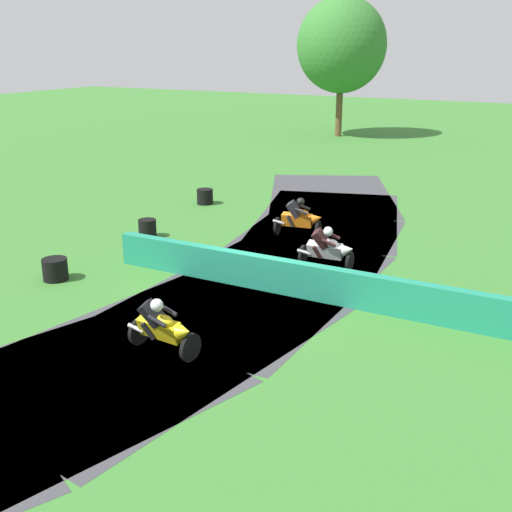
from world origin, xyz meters
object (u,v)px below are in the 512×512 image
object	(u,v)px
motorcycle_lead_yellow	(162,327)
motorcycle_chase_white	(327,249)
tire_stack_mid_a	(55,269)
tire_stack_mid_b	(147,228)
tire_stack_far	(205,197)
motorcycle_trailing_orange	(299,218)

from	to	relation	value
motorcycle_lead_yellow	motorcycle_chase_white	xyz separation A→B (m)	(0.92, 6.50, -0.00)
tire_stack_mid_a	tire_stack_mid_b	world-z (taller)	same
tire_stack_mid_a	motorcycle_chase_white	bearing A→B (deg)	34.93
tire_stack_mid_a	tire_stack_mid_b	size ratio (longest dim) A/B	1.13
tire_stack_far	tire_stack_mid_b	bearing A→B (deg)	-79.99
motorcycle_trailing_orange	tire_stack_far	xyz separation A→B (m)	(-5.26, 2.43, -0.35)
motorcycle_chase_white	tire_stack_far	size ratio (longest dim) A/B	2.63
motorcycle_trailing_orange	tire_stack_far	size ratio (longest dim) A/B	2.64
motorcycle_chase_white	tire_stack_mid_a	size ratio (longest dim) A/B	2.49
motorcycle_lead_yellow	motorcycle_trailing_orange	xyz separation A→B (m)	(-1.12, 9.01, 0.03)
motorcycle_chase_white	tire_stack_far	bearing A→B (deg)	145.97
motorcycle_chase_white	motorcycle_trailing_orange	bearing A→B (deg)	129.22
motorcycle_chase_white	tire_stack_mid_b	xyz separation A→B (m)	(-6.47, 0.15, -0.33)
tire_stack_mid_a	tire_stack_far	xyz separation A→B (m)	(-1.16, 9.24, 0.00)
motorcycle_trailing_orange	tire_stack_far	distance (m)	5.81
motorcycle_lead_yellow	motorcycle_trailing_orange	world-z (taller)	motorcycle_trailing_orange
motorcycle_lead_yellow	tire_stack_mid_b	size ratio (longest dim) A/B	2.83
motorcycle_chase_white	tire_stack_far	distance (m)	8.83
tire_stack_far	motorcycle_chase_white	bearing A→B (deg)	-34.03
motorcycle_trailing_orange	tire_stack_mid_a	bearing A→B (deg)	-121.09
motorcycle_chase_white	tire_stack_mid_a	world-z (taller)	motorcycle_chase_white
motorcycle_lead_yellow	tire_stack_far	size ratio (longest dim) A/B	2.65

